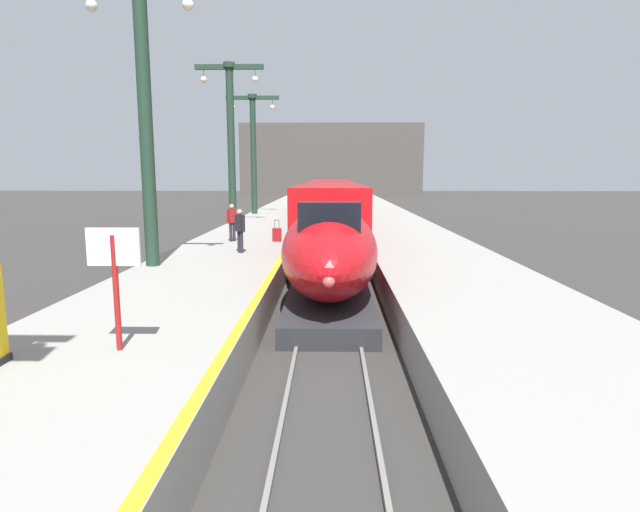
{
  "coord_description": "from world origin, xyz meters",
  "views": [
    {
      "loc": [
        0.05,
        -1.26,
        4.05
      ],
      "look_at": [
        -0.26,
        12.95,
        1.8
      ],
      "focal_mm": 28.95,
      "sensor_mm": 36.0,
      "label": 1
    }
  ],
  "objects_px": {
    "station_column_far": "(231,129)",
    "station_column_distant": "(253,143)",
    "rolling_suitcase": "(277,235)",
    "highspeed_train_main": "(330,211)",
    "departure_info_board": "(114,264)",
    "passenger_near_edge": "(232,220)",
    "passenger_mid_platform": "(240,227)",
    "station_column_mid": "(144,95)"
  },
  "relations": [
    {
      "from": "departure_info_board",
      "to": "highspeed_train_main",
      "type": "bearing_deg",
      "value": 80.58
    },
    {
      "from": "station_column_far",
      "to": "passenger_mid_platform",
      "type": "distance_m",
      "value": 12.55
    },
    {
      "from": "station_column_distant",
      "to": "station_column_far",
      "type": "bearing_deg",
      "value": -90.0
    },
    {
      "from": "station_column_distant",
      "to": "departure_info_board",
      "type": "height_order",
      "value": "station_column_distant"
    },
    {
      "from": "highspeed_train_main",
      "to": "passenger_near_edge",
      "type": "relative_size",
      "value": 23.09
    },
    {
      "from": "passenger_mid_platform",
      "to": "departure_info_board",
      "type": "height_order",
      "value": "departure_info_board"
    },
    {
      "from": "station_column_distant",
      "to": "passenger_near_edge",
      "type": "xyz_separation_m",
      "value": [
        1.46,
        -16.78,
        -4.42
      ]
    },
    {
      "from": "station_column_far",
      "to": "station_column_distant",
      "type": "bearing_deg",
      "value": 90.0
    },
    {
      "from": "station_column_far",
      "to": "passenger_mid_platform",
      "type": "relative_size",
      "value": 5.58
    },
    {
      "from": "passenger_mid_platform",
      "to": "station_column_distant",
      "type": "bearing_deg",
      "value": 96.85
    },
    {
      "from": "station_column_far",
      "to": "highspeed_train_main",
      "type": "bearing_deg",
      "value": -8.31
    },
    {
      "from": "station_column_distant",
      "to": "rolling_suitcase",
      "type": "relative_size",
      "value": 9.13
    },
    {
      "from": "station_column_far",
      "to": "rolling_suitcase",
      "type": "bearing_deg",
      "value": -66.27
    },
    {
      "from": "highspeed_train_main",
      "to": "departure_info_board",
      "type": "height_order",
      "value": "highspeed_train_main"
    },
    {
      "from": "highspeed_train_main",
      "to": "rolling_suitcase",
      "type": "xyz_separation_m",
      "value": [
        -2.41,
        -7.08,
        -0.56
      ]
    },
    {
      "from": "station_column_mid",
      "to": "rolling_suitcase",
      "type": "bearing_deg",
      "value": 61.16
    },
    {
      "from": "station_column_distant",
      "to": "departure_info_board",
      "type": "distance_m",
      "value": 31.79
    },
    {
      "from": "station_column_distant",
      "to": "passenger_mid_platform",
      "type": "height_order",
      "value": "station_column_distant"
    },
    {
      "from": "rolling_suitcase",
      "to": "departure_info_board",
      "type": "height_order",
      "value": "departure_info_board"
    },
    {
      "from": "station_column_far",
      "to": "station_column_distant",
      "type": "xyz_separation_m",
      "value": [
        0.0,
        8.86,
        -0.25
      ]
    },
    {
      "from": "station_column_far",
      "to": "passenger_near_edge",
      "type": "xyz_separation_m",
      "value": [
        1.46,
        -7.93,
        -4.66
      ]
    },
    {
      "from": "highspeed_train_main",
      "to": "station_column_distant",
      "type": "relative_size",
      "value": 4.35
    },
    {
      "from": "station_column_distant",
      "to": "rolling_suitcase",
      "type": "distance_m",
      "value": 17.9
    },
    {
      "from": "passenger_mid_platform",
      "to": "departure_info_board",
      "type": "xyz_separation_m",
      "value": [
        -0.14,
        -11.22,
        0.52
      ]
    },
    {
      "from": "passenger_mid_platform",
      "to": "rolling_suitcase",
      "type": "xyz_separation_m",
      "value": [
        1.06,
        3.45,
        -0.69
      ]
    },
    {
      "from": "passenger_near_edge",
      "to": "rolling_suitcase",
      "type": "bearing_deg",
      "value": -0.37
    },
    {
      "from": "station_column_distant",
      "to": "passenger_mid_platform",
      "type": "bearing_deg",
      "value": -83.15
    },
    {
      "from": "passenger_near_edge",
      "to": "station_column_mid",
      "type": "bearing_deg",
      "value": -102.99
    },
    {
      "from": "passenger_mid_platform",
      "to": "rolling_suitcase",
      "type": "height_order",
      "value": "passenger_mid_platform"
    },
    {
      "from": "station_column_far",
      "to": "rolling_suitcase",
      "type": "distance_m",
      "value": 10.19
    },
    {
      "from": "highspeed_train_main",
      "to": "station_column_mid",
      "type": "bearing_deg",
      "value": -113.74
    },
    {
      "from": "station_column_mid",
      "to": "station_column_far",
      "type": "bearing_deg",
      "value": 90.0
    },
    {
      "from": "station_column_mid",
      "to": "rolling_suitcase",
      "type": "distance_m",
      "value": 8.9
    },
    {
      "from": "rolling_suitcase",
      "to": "highspeed_train_main",
      "type": "bearing_deg",
      "value": 71.21
    },
    {
      "from": "station_column_mid",
      "to": "rolling_suitcase",
      "type": "relative_size",
      "value": 9.29
    },
    {
      "from": "station_column_mid",
      "to": "station_column_distant",
      "type": "height_order",
      "value": "station_column_mid"
    },
    {
      "from": "station_column_distant",
      "to": "passenger_near_edge",
      "type": "distance_m",
      "value": 17.42
    },
    {
      "from": "station_column_far",
      "to": "rolling_suitcase",
      "type": "xyz_separation_m",
      "value": [
        3.49,
        -7.94,
        -5.35
      ]
    },
    {
      "from": "highspeed_train_main",
      "to": "passenger_near_edge",
      "type": "xyz_separation_m",
      "value": [
        -4.44,
        -7.07,
        0.12
      ]
    },
    {
      "from": "station_column_distant",
      "to": "rolling_suitcase",
      "type": "xyz_separation_m",
      "value": [
        3.49,
        -16.8,
        -5.1
      ]
    },
    {
      "from": "highspeed_train_main",
      "to": "departure_info_board",
      "type": "distance_m",
      "value": 22.06
    },
    {
      "from": "passenger_mid_platform",
      "to": "departure_info_board",
      "type": "bearing_deg",
      "value": -90.73
    }
  ]
}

